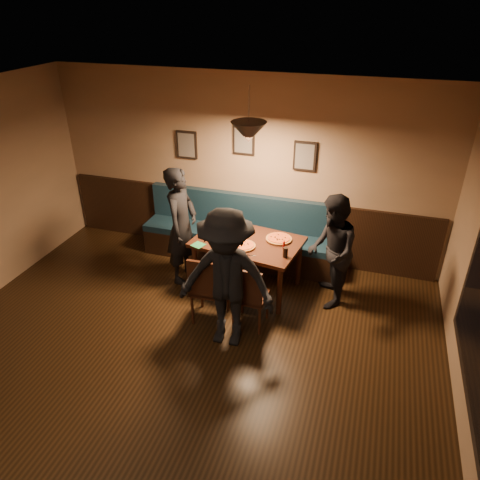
{
  "coord_description": "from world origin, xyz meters",
  "views": [
    {
      "loc": [
        1.87,
        -2.67,
        3.74
      ],
      "look_at": [
        0.35,
        2.16,
        0.95
      ],
      "focal_mm": 33.9,
      "sensor_mm": 36.0,
      "label": 1
    }
  ],
  "objects_px": {
    "booth_bench": "(238,231)",
    "chair_near_left": "(210,287)",
    "dining_table": "(247,264)",
    "diner_front": "(226,280)",
    "chair_near_right": "(251,294)",
    "tabasco_bottle": "(284,245)",
    "soda_glass": "(285,252)",
    "diner_right": "(331,252)",
    "diner_left": "(182,226)"
  },
  "relations": [
    {
      "from": "booth_bench",
      "to": "chair_near_left",
      "type": "relative_size",
      "value": 3.14
    },
    {
      "from": "dining_table",
      "to": "diner_front",
      "type": "height_order",
      "value": "diner_front"
    },
    {
      "from": "chair_near_right",
      "to": "tabasco_bottle",
      "type": "height_order",
      "value": "chair_near_right"
    },
    {
      "from": "booth_bench",
      "to": "diner_front",
      "type": "height_order",
      "value": "diner_front"
    },
    {
      "from": "soda_glass",
      "to": "tabasco_bottle",
      "type": "relative_size",
      "value": 1.04
    },
    {
      "from": "diner_right",
      "to": "diner_front",
      "type": "xyz_separation_m",
      "value": [
        -1.04,
        -1.17,
        0.1
      ]
    },
    {
      "from": "diner_front",
      "to": "soda_glass",
      "type": "relative_size",
      "value": 12.9
    },
    {
      "from": "soda_glass",
      "to": "chair_near_right",
      "type": "bearing_deg",
      "value": -122.08
    },
    {
      "from": "diner_left",
      "to": "soda_glass",
      "type": "bearing_deg",
      "value": -98.38
    },
    {
      "from": "diner_front",
      "to": "booth_bench",
      "type": "bearing_deg",
      "value": 101.66
    },
    {
      "from": "soda_glass",
      "to": "tabasco_bottle",
      "type": "bearing_deg",
      "value": 107.94
    },
    {
      "from": "chair_near_left",
      "to": "soda_glass",
      "type": "xyz_separation_m",
      "value": [
        0.84,
        0.53,
        0.35
      ]
    },
    {
      "from": "diner_left",
      "to": "diner_front",
      "type": "relative_size",
      "value": 0.98
    },
    {
      "from": "booth_bench",
      "to": "chair_near_right",
      "type": "bearing_deg",
      "value": -66.77
    },
    {
      "from": "chair_near_right",
      "to": "booth_bench",
      "type": "bearing_deg",
      "value": 115.53
    },
    {
      "from": "diner_right",
      "to": "soda_glass",
      "type": "relative_size",
      "value": 11.44
    },
    {
      "from": "tabasco_bottle",
      "to": "booth_bench",
      "type": "bearing_deg",
      "value": 138.58
    },
    {
      "from": "diner_front",
      "to": "tabasco_bottle",
      "type": "xyz_separation_m",
      "value": [
        0.43,
        1.07,
        -0.05
      ]
    },
    {
      "from": "booth_bench",
      "to": "diner_right",
      "type": "height_order",
      "value": "diner_right"
    },
    {
      "from": "chair_near_right",
      "to": "diner_left",
      "type": "distance_m",
      "value": 1.49
    },
    {
      "from": "dining_table",
      "to": "chair_near_right",
      "type": "xyz_separation_m",
      "value": [
        0.27,
        -0.77,
        0.07
      ]
    },
    {
      "from": "diner_left",
      "to": "chair_near_left",
      "type": "bearing_deg",
      "value": -137.24
    },
    {
      "from": "diner_right",
      "to": "tabasco_bottle",
      "type": "bearing_deg",
      "value": -94.54
    },
    {
      "from": "chair_near_left",
      "to": "tabasco_bottle",
      "type": "xyz_separation_m",
      "value": [
        0.77,
        0.73,
        0.35
      ]
    },
    {
      "from": "booth_bench",
      "to": "tabasco_bottle",
      "type": "height_order",
      "value": "booth_bench"
    },
    {
      "from": "chair_near_left",
      "to": "diner_right",
      "type": "bearing_deg",
      "value": 28.07
    },
    {
      "from": "tabasco_bottle",
      "to": "diner_right",
      "type": "bearing_deg",
      "value": 8.46
    },
    {
      "from": "chair_near_left",
      "to": "diner_left",
      "type": "xyz_separation_m",
      "value": [
        -0.7,
        0.77,
        0.38
      ]
    },
    {
      "from": "chair_near_left",
      "to": "booth_bench",
      "type": "bearing_deg",
      "value": 91.32
    },
    {
      "from": "diner_front",
      "to": "soda_glass",
      "type": "height_order",
      "value": "diner_front"
    },
    {
      "from": "diner_right",
      "to": "dining_table",
      "type": "bearing_deg",
      "value": -102.55
    },
    {
      "from": "diner_right",
      "to": "diner_front",
      "type": "height_order",
      "value": "diner_front"
    },
    {
      "from": "chair_near_left",
      "to": "tabasco_bottle",
      "type": "distance_m",
      "value": 1.12
    },
    {
      "from": "chair_near_left",
      "to": "soda_glass",
      "type": "bearing_deg",
      "value": 30.02
    },
    {
      "from": "booth_bench",
      "to": "dining_table",
      "type": "bearing_deg",
      "value": -62.77
    },
    {
      "from": "booth_bench",
      "to": "chair_near_right",
      "type": "height_order",
      "value": "booth_bench"
    },
    {
      "from": "diner_left",
      "to": "tabasco_bottle",
      "type": "relative_size",
      "value": 13.09
    },
    {
      "from": "chair_near_right",
      "to": "diner_front",
      "type": "bearing_deg",
      "value": -112.88
    },
    {
      "from": "dining_table",
      "to": "diner_right",
      "type": "distance_m",
      "value": 1.2
    },
    {
      "from": "chair_near_left",
      "to": "soda_glass",
      "type": "height_order",
      "value": "chair_near_left"
    },
    {
      "from": "dining_table",
      "to": "diner_front",
      "type": "distance_m",
      "value": 1.26
    },
    {
      "from": "chair_near_right",
      "to": "diner_left",
      "type": "relative_size",
      "value": 0.52
    },
    {
      "from": "booth_bench",
      "to": "diner_front",
      "type": "bearing_deg",
      "value": -76.44
    },
    {
      "from": "chair_near_left",
      "to": "diner_left",
      "type": "height_order",
      "value": "diner_left"
    },
    {
      "from": "dining_table",
      "to": "diner_front",
      "type": "xyz_separation_m",
      "value": [
        0.09,
        -1.16,
        0.49
      ]
    },
    {
      "from": "diner_front",
      "to": "soda_glass",
      "type": "distance_m",
      "value": 1.01
    },
    {
      "from": "booth_bench",
      "to": "soda_glass",
      "type": "xyz_separation_m",
      "value": [
        0.94,
        -0.96,
        0.33
      ]
    },
    {
      "from": "dining_table",
      "to": "soda_glass",
      "type": "height_order",
      "value": "soda_glass"
    },
    {
      "from": "soda_glass",
      "to": "tabasco_bottle",
      "type": "xyz_separation_m",
      "value": [
        -0.06,
        0.19,
        -0.0
      ]
    },
    {
      "from": "dining_table",
      "to": "chair_near_left",
      "type": "xyz_separation_m",
      "value": [
        -0.25,
        -0.81,
        0.1
      ]
    }
  ]
}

